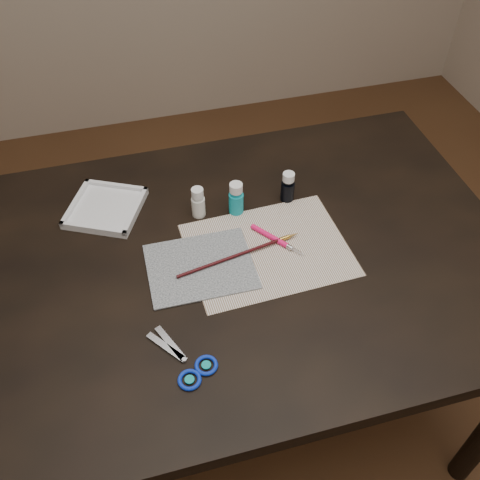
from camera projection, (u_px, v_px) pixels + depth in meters
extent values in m
cube|color=#422614|center=(240.00, 404.00, 1.81)|extent=(3.50, 3.50, 0.02)
cube|color=black|center=(240.00, 342.00, 1.53)|extent=(1.30, 0.90, 0.75)
cube|color=white|center=(268.00, 249.00, 1.26)|extent=(0.38, 0.30, 0.00)
cube|color=black|center=(200.00, 266.00, 1.22)|extent=(0.24, 0.20, 0.00)
cylinder|color=silver|center=(198.00, 202.00, 1.32)|extent=(0.04, 0.04, 0.08)
cylinder|color=#0F9EAD|center=(236.00, 198.00, 1.32)|extent=(0.04, 0.04, 0.09)
cylinder|color=black|center=(288.00, 187.00, 1.36)|extent=(0.04, 0.04, 0.08)
cube|color=white|center=(105.00, 208.00, 1.35)|extent=(0.23, 0.23, 0.02)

